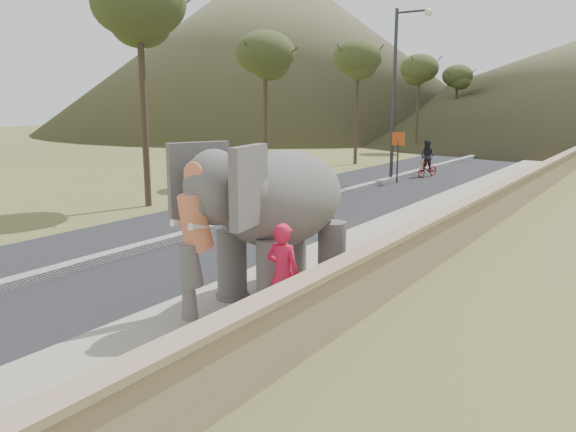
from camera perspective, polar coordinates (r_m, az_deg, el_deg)
name	(u,v)px	position (r m, az deg, el deg)	size (l,w,h in m)	color
ground	(228,326)	(9.89, -6.11, -11.08)	(160.00, 160.00, 0.00)	olive
road	(299,207)	(20.52, 1.08, 0.91)	(7.00, 120.00, 0.03)	black
median	(299,205)	(20.51, 1.08, 1.17)	(0.35, 120.00, 0.22)	black
walkway	(431,221)	(18.35, 14.32, -0.54)	(3.00, 120.00, 0.15)	#9E9687
parapet	(485,212)	(17.79, 19.40, 0.35)	(0.30, 120.00, 1.10)	tan
lamppost	(401,78)	(27.39, 11.37, 13.55)	(1.76, 0.36, 8.00)	#2D2C31
signboard	(398,149)	(26.98, 11.11, 6.73)	(0.60, 0.08, 2.40)	#2D2D33
hill_left	(273,46)	(76.29, -1.53, 16.92)	(60.00, 60.00, 22.00)	brown
elephant_and_man	(283,219)	(10.69, -0.46, -0.34)	(2.48, 4.21, 2.91)	#68625E
motorcyclist	(428,162)	(29.67, 13.99, 5.30)	(0.95, 1.72, 1.90)	maroon
trees	(548,104)	(35.14, 24.95, 10.27)	(47.12, 42.50, 8.58)	#473828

